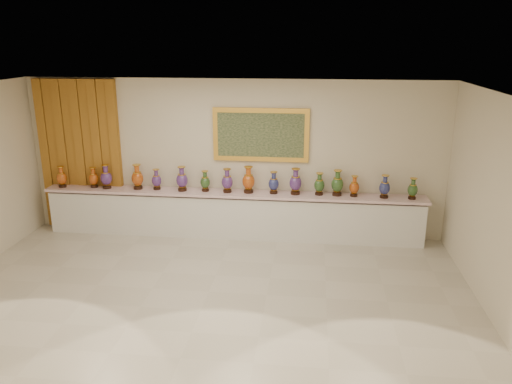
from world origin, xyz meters
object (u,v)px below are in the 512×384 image
counter (232,215)px  vase_1 (94,178)px  vase_0 (62,178)px  vase_2 (106,178)px

counter → vase_1: bearing=179.8°
vase_0 → vase_2: (0.90, 0.02, 0.02)m
vase_2 → counter: bearing=0.7°
vase_0 → vase_2: size_ratio=0.89×
vase_0 → vase_1: bearing=5.9°
counter → vase_1: vase_1 is taller
counter → vase_0: (-3.36, -0.06, 0.65)m
counter → vase_2: (-2.46, -0.03, 0.67)m
vase_0 → vase_1: 0.63m
vase_0 → vase_2: vase_2 is taller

